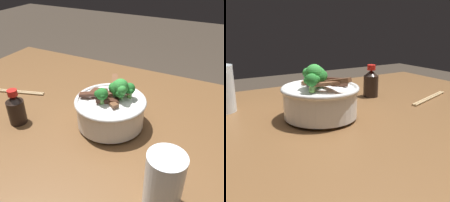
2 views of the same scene
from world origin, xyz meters
The scene contains 5 objects.
dining_table centered at (0.00, 0.00, 0.69)m, with size 1.25×0.86×0.83m.
rice_bowl centered at (-0.10, 0.00, 0.89)m, with size 0.21×0.21×0.15m.
drinking_glass centered at (-0.32, 0.20, 0.89)m, with size 0.08×0.08×0.14m.
chopsticks_pair centered at (0.31, -0.02, 0.84)m, with size 0.22×0.08×0.01m.
soy_sauce_bottle centered at (0.16, 0.11, 0.88)m, with size 0.05×0.05×0.11m.
Camera 1 is at (-0.37, 0.54, 1.29)m, focal length 39.59 mm.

